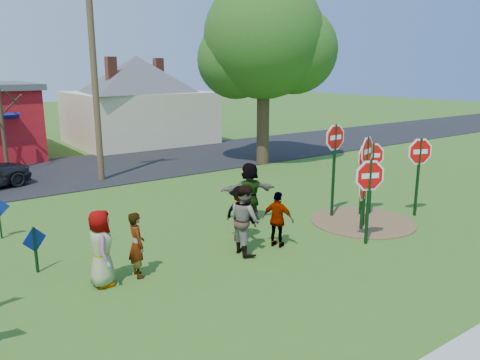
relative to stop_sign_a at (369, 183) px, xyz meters
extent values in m
plane|color=#3F631C|center=(-3.09, 2.28, -1.69)|extent=(120.00, 120.00, 0.00)
cube|color=black|center=(-3.09, 13.78, -1.67)|extent=(120.00, 7.50, 0.04)
cylinder|color=brown|center=(1.41, 1.28, -1.68)|extent=(3.20, 3.20, 0.03)
cube|color=navy|center=(-6.09, 16.68, 0.71)|extent=(1.60, 0.78, 0.45)
cube|color=beige|center=(2.41, 20.28, -0.09)|extent=(8.00, 7.00, 3.20)
pyramid|color=#4C4C51|center=(2.41, 20.28, 3.71)|extent=(9.40, 9.40, 2.20)
cube|color=brown|center=(0.41, 19.28, 2.91)|extent=(0.55, 0.55, 1.40)
cube|color=brown|center=(4.41, 21.28, 2.91)|extent=(0.55, 0.55, 1.40)
cube|color=black|center=(0.00, 0.00, -0.54)|extent=(0.08, 0.09, 2.31)
cylinder|color=white|center=(0.00, 0.00, 0.21)|extent=(1.06, 0.44, 1.14)
cylinder|color=red|center=(0.00, 0.00, 0.21)|extent=(0.92, 0.38, 0.98)
cube|color=white|center=(0.00, 0.00, 0.21)|extent=(0.47, 0.19, 0.14)
cube|color=black|center=(1.01, 2.22, -0.21)|extent=(0.06, 0.08, 2.97)
cylinder|color=white|center=(1.01, 2.22, 0.87)|extent=(1.12, 0.06, 1.12)
cylinder|color=red|center=(1.01, 2.22, 0.87)|extent=(0.97, 0.06, 0.97)
cube|color=white|center=(1.01, 2.22, 0.87)|extent=(0.49, 0.03, 0.14)
cylinder|color=gold|center=(1.01, 2.22, 0.87)|extent=(1.12, 0.06, 1.12)
cube|color=black|center=(2.20, 1.69, -0.52)|extent=(0.08, 0.09, 2.34)
cylinder|color=white|center=(2.20, 1.69, 0.26)|extent=(0.98, 0.46, 1.07)
cylinder|color=red|center=(2.20, 1.69, 0.26)|extent=(0.85, 0.40, 0.92)
cube|color=white|center=(2.20, 1.69, 0.26)|extent=(0.43, 0.20, 0.13)
cube|color=black|center=(1.88, 1.79, -0.54)|extent=(0.08, 0.09, 2.31)
cylinder|color=white|center=(1.88, 1.79, 0.22)|extent=(1.02, 0.36, 1.07)
cylinder|color=red|center=(1.88, 1.79, 0.22)|extent=(0.88, 0.31, 0.92)
cube|color=white|center=(1.88, 1.79, 0.22)|extent=(0.45, 0.16, 0.13)
cylinder|color=gold|center=(1.88, 1.79, 0.22)|extent=(1.02, 0.35, 1.07)
cube|color=black|center=(0.76, 0.81, -0.83)|extent=(0.09, 0.09, 1.74)
cylinder|color=white|center=(0.76, 0.81, -0.37)|extent=(1.05, 0.48, 1.14)
cylinder|color=red|center=(0.76, 0.81, -0.37)|extent=(0.91, 0.42, 0.99)
cube|color=white|center=(0.76, 0.81, -0.37)|extent=(0.46, 0.21, 0.14)
cube|color=black|center=(3.27, 0.72, -0.43)|extent=(0.08, 0.09, 2.52)
cylinder|color=white|center=(3.27, 0.72, 0.41)|extent=(1.08, 0.43, 1.15)
cylinder|color=red|center=(3.27, 0.72, 0.41)|extent=(0.93, 0.38, 0.99)
cube|color=white|center=(3.27, 0.72, 0.41)|extent=(0.47, 0.19, 0.14)
cylinder|color=gold|center=(3.27, 0.72, 0.41)|extent=(1.08, 0.43, 1.15)
cube|color=black|center=(1.07, 1.01, -0.33)|extent=(0.08, 0.09, 2.73)
cylinder|color=white|center=(1.07, 1.01, 0.60)|extent=(1.12, 0.41, 1.18)
cylinder|color=red|center=(1.07, 1.01, 0.60)|extent=(0.97, 0.35, 1.02)
cube|color=white|center=(1.07, 1.01, 0.60)|extent=(0.49, 0.18, 0.15)
cube|color=black|center=(-7.70, 3.26, -1.14)|extent=(0.07, 0.07, 1.11)
cube|color=navy|center=(-7.70, 3.26, -0.88)|extent=(0.58, 0.27, 0.63)
imported|color=#3D4C7F|center=(-6.67, 1.73, -0.84)|extent=(0.72, 0.94, 1.71)
imported|color=#287874|center=(-5.87, 1.70, -0.93)|extent=(0.42, 0.59, 1.53)
imported|color=brown|center=(-3.05, 1.38, -0.79)|extent=(0.81, 0.97, 1.81)
imported|color=#343439|center=(-2.64, 2.16, -0.91)|extent=(0.81, 1.12, 1.56)
imported|color=#4F335C|center=(-2.08, 1.24, -0.94)|extent=(0.74, 0.95, 1.51)
imported|color=#225533|center=(-1.43, 3.38, -0.76)|extent=(1.82, 1.10, 1.87)
cylinder|color=#4C3823|center=(-3.26, 11.42, 2.51)|extent=(0.26, 0.26, 8.40)
cylinder|color=#382819|center=(4.54, 10.26, 0.72)|extent=(0.61, 0.61, 4.82)
sphere|color=#254C14|center=(4.54, 10.26, 4.33)|extent=(5.70, 5.70, 5.70)
sphere|color=#254C14|center=(5.85, 9.60, 3.78)|extent=(4.16, 4.16, 4.16)
sphere|color=#254C14|center=(3.55, 11.13, 3.35)|extent=(3.72, 3.72, 3.72)
cylinder|color=#382819|center=(-6.18, 15.73, 0.24)|extent=(0.18, 0.18, 3.86)
camera|label=1|loc=(-9.76, -7.73, 2.96)|focal=35.00mm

